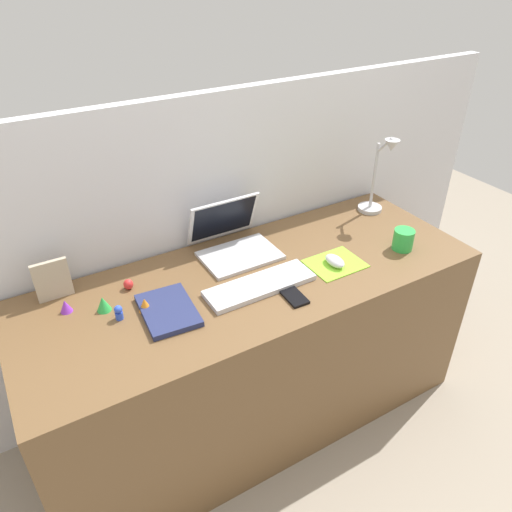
# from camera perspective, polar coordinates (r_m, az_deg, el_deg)

# --- Properties ---
(ground_plane) EXTENTS (6.00, 6.00, 0.00)m
(ground_plane) POSITION_cam_1_polar(r_m,az_deg,el_deg) (2.34, -0.18, -17.39)
(ground_plane) COLOR gray
(back_wall) EXTENTS (2.95, 0.05, 1.34)m
(back_wall) POSITION_cam_1_polar(r_m,az_deg,el_deg) (2.14, -5.16, 0.90)
(back_wall) COLOR silver
(back_wall) RESTS_ON ground_plane
(desk) EXTENTS (1.75, 0.65, 0.74)m
(desk) POSITION_cam_1_polar(r_m,az_deg,el_deg) (2.07, -0.20, -10.83)
(desk) COLOR brown
(desk) RESTS_ON ground_plane
(laptop) EXTENTS (0.30, 0.28, 0.20)m
(laptop) POSITION_cam_1_polar(r_m,az_deg,el_deg) (1.96, -2.77, 2.02)
(laptop) COLOR silver
(laptop) RESTS_ON desk
(keyboard) EXTENTS (0.41, 0.13, 0.02)m
(keyboard) POSITION_cam_1_polar(r_m,az_deg,el_deg) (1.77, 0.47, -3.43)
(keyboard) COLOR silver
(keyboard) RESTS_ON desk
(mousepad) EXTENTS (0.21, 0.17, 0.00)m
(mousepad) POSITION_cam_1_polar(r_m,az_deg,el_deg) (1.92, 9.20, -0.88)
(mousepad) COLOR #8CDB33
(mousepad) RESTS_ON desk
(mouse) EXTENTS (0.06, 0.10, 0.03)m
(mouse) POSITION_cam_1_polar(r_m,az_deg,el_deg) (1.91, 9.17, -0.57)
(mouse) COLOR silver
(mouse) RESTS_ON mousepad
(cell_phone) EXTENTS (0.07, 0.13, 0.01)m
(cell_phone) POSITION_cam_1_polar(r_m,az_deg,el_deg) (1.74, 4.30, -4.59)
(cell_phone) COLOR black
(cell_phone) RESTS_ON desk
(desk_lamp) EXTENTS (0.11, 0.16, 0.37)m
(desk_lamp) POSITION_cam_1_polar(r_m,az_deg,el_deg) (2.26, 14.16, 8.80)
(desk_lamp) COLOR #B7B7BC
(desk_lamp) RESTS_ON desk
(notebook_pad) EXTENTS (0.19, 0.25, 0.02)m
(notebook_pad) POSITION_cam_1_polar(r_m,az_deg,el_deg) (1.68, -10.21, -6.24)
(notebook_pad) COLOR navy
(notebook_pad) RESTS_ON desk
(picture_frame) EXTENTS (0.12, 0.02, 0.15)m
(picture_frame) POSITION_cam_1_polar(r_m,az_deg,el_deg) (1.82, -22.64, -2.61)
(picture_frame) COLOR #B2A58C
(picture_frame) RESTS_ON desk
(coffee_mug) EXTENTS (0.08, 0.08, 0.09)m
(coffee_mug) POSITION_cam_1_polar(r_m,az_deg,el_deg) (2.06, 16.78, 1.85)
(coffee_mug) COLOR green
(coffee_mug) RESTS_ON desk
(toy_figurine_purple) EXTENTS (0.04, 0.04, 0.05)m
(toy_figurine_purple) POSITION_cam_1_polar(r_m,az_deg,el_deg) (1.78, -21.30, -5.45)
(toy_figurine_purple) COLOR purple
(toy_figurine_purple) RESTS_ON desk
(toy_figurine_green) EXTENTS (0.05, 0.05, 0.05)m
(toy_figurine_green) POSITION_cam_1_polar(r_m,az_deg,el_deg) (1.74, -17.37, -5.33)
(toy_figurine_green) COLOR green
(toy_figurine_green) RESTS_ON desk
(toy_figurine_orange) EXTENTS (0.05, 0.05, 0.05)m
(toy_figurine_orange) POSITION_cam_1_polar(r_m,az_deg,el_deg) (1.70, -12.81, -5.55)
(toy_figurine_orange) COLOR orange
(toy_figurine_orange) RESTS_ON desk
(toy_figurine_blue) EXTENTS (0.03, 0.03, 0.05)m
(toy_figurine_blue) POSITION_cam_1_polar(r_m,az_deg,el_deg) (1.68, -15.71, -6.33)
(toy_figurine_blue) COLOR blue
(toy_figurine_blue) RESTS_ON desk
(toy_figurine_red) EXTENTS (0.03, 0.03, 0.04)m
(toy_figurine_red) POSITION_cam_1_polar(r_m,az_deg,el_deg) (1.82, -14.65, -3.20)
(toy_figurine_red) COLOR red
(toy_figurine_red) RESTS_ON desk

